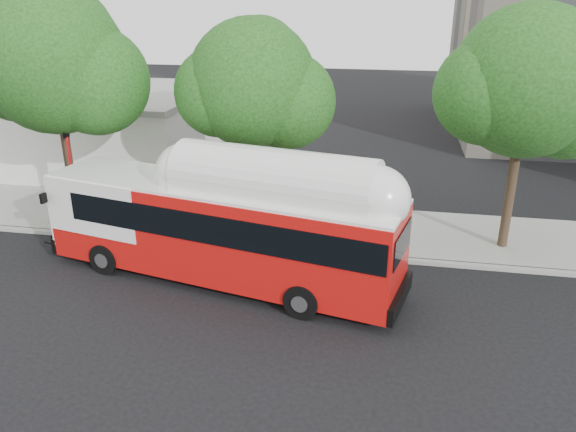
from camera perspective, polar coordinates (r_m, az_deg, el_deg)
name	(u,v)px	position (r m, az deg, el deg)	size (l,w,h in m)	color
ground	(242,302)	(18.59, -4.67, -8.67)	(120.00, 120.00, 0.00)	black
sidewalk	(281,224)	(24.22, -0.74, -0.83)	(60.00, 5.00, 0.15)	gray
curb_strip	(268,249)	(21.90, -2.06, -3.41)	(60.00, 0.30, 0.15)	gray
red_curb_segment	(194,243)	(22.69, -9.49, -2.76)	(10.00, 0.32, 0.16)	maroon
street_tree_left	(66,67)	(24.79, -21.63, 13.87)	(6.67, 5.80, 9.74)	#2D2116
street_tree_mid	(263,89)	(22.32, -2.57, 12.79)	(5.75, 5.00, 8.62)	#2D2116
street_tree_right	(539,88)	(22.09, 24.16, 11.78)	(6.21, 5.40, 9.18)	#2D2116
low_commercial_bldg	(70,126)	(35.44, -21.27, 8.56)	(16.20, 10.20, 4.25)	silver
transit_bus	(222,231)	(19.19, -6.72, -1.53)	(13.57, 5.33, 3.96)	red
signal_pole	(73,180)	(24.89, -20.99, 3.42)	(0.12, 0.40, 4.21)	red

